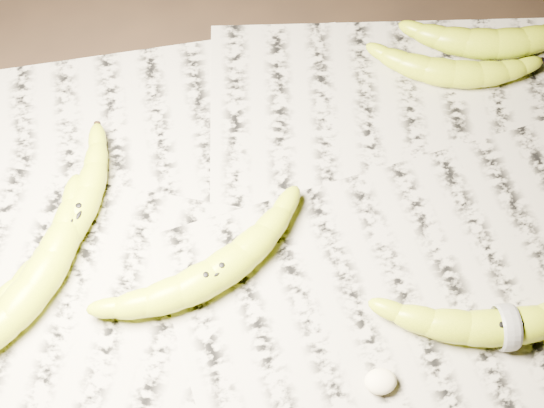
{
  "coord_description": "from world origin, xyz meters",
  "views": [
    {
      "loc": [
        -0.03,
        -0.3,
        0.71
      ],
      "look_at": [
        0.0,
        0.03,
        0.05
      ],
      "focal_mm": 50.0,
      "sensor_mm": 36.0,
      "label": 1
    }
  ],
  "objects_px": {
    "banana_left_a": "(75,217)",
    "banana_upper_a": "(454,72)",
    "banana_upper_b": "(496,42)",
    "banana_taped": "(507,326)",
    "banana_left_b": "(33,287)",
    "banana_center": "(214,273)"
  },
  "relations": [
    {
      "from": "banana_left_a",
      "to": "banana_upper_a",
      "type": "bearing_deg",
      "value": -44.41
    },
    {
      "from": "banana_upper_b",
      "to": "banana_taped",
      "type": "bearing_deg",
      "value": -97.14
    },
    {
      "from": "banana_taped",
      "to": "banana_upper_a",
      "type": "bearing_deg",
      "value": 88.31
    },
    {
      "from": "banana_left_b",
      "to": "banana_upper_b",
      "type": "distance_m",
      "value": 0.57
    },
    {
      "from": "banana_left_b",
      "to": "banana_upper_b",
      "type": "height_order",
      "value": "banana_left_b"
    },
    {
      "from": "banana_left_a",
      "to": "banana_center",
      "type": "relative_size",
      "value": 0.91
    },
    {
      "from": "banana_upper_a",
      "to": "banana_upper_b",
      "type": "xyz_separation_m",
      "value": [
        0.06,
        0.04,
        0.0
      ]
    },
    {
      "from": "banana_center",
      "to": "banana_left_a",
      "type": "bearing_deg",
      "value": 123.44
    },
    {
      "from": "banana_left_b",
      "to": "banana_taped",
      "type": "relative_size",
      "value": 0.94
    },
    {
      "from": "banana_upper_b",
      "to": "banana_upper_a",
      "type": "bearing_deg",
      "value": -143.52
    },
    {
      "from": "banana_center",
      "to": "banana_upper_b",
      "type": "bearing_deg",
      "value": 9.22
    },
    {
      "from": "banana_left_b",
      "to": "banana_center",
      "type": "height_order",
      "value": "banana_left_b"
    },
    {
      "from": "banana_left_b",
      "to": "banana_upper_a",
      "type": "bearing_deg",
      "value": -30.13
    },
    {
      "from": "banana_center",
      "to": "banana_taped",
      "type": "height_order",
      "value": "banana_center"
    },
    {
      "from": "banana_upper_b",
      "to": "banana_left_b",
      "type": "bearing_deg",
      "value": -149.73
    },
    {
      "from": "banana_taped",
      "to": "banana_upper_a",
      "type": "height_order",
      "value": "banana_taped"
    },
    {
      "from": "banana_left_b",
      "to": "banana_upper_b",
      "type": "bearing_deg",
      "value": -29.32
    },
    {
      "from": "banana_left_b",
      "to": "banana_center",
      "type": "distance_m",
      "value": 0.17
    },
    {
      "from": "banana_left_b",
      "to": "banana_upper_b",
      "type": "xyz_separation_m",
      "value": [
        0.51,
        0.25,
        -0.0
      ]
    },
    {
      "from": "banana_center",
      "to": "banana_upper_a",
      "type": "height_order",
      "value": "banana_center"
    },
    {
      "from": "banana_left_b",
      "to": "banana_upper_b",
      "type": "relative_size",
      "value": 1.14
    },
    {
      "from": "banana_left_a",
      "to": "banana_left_b",
      "type": "bearing_deg",
      "value": 179.14
    }
  ]
}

